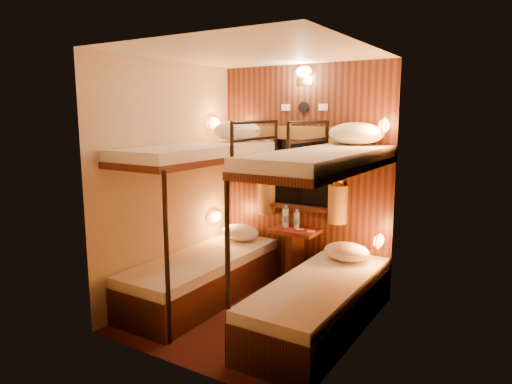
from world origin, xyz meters
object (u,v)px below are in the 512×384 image
Objects in this scene: table at (295,250)px; bottle_left at (286,218)px; bunk_right at (321,268)px; bottle_right at (297,220)px; bunk_left at (203,246)px.

bottle_left is at bearing 171.70° from table.
bottle_left reaches higher than table.
bunk_right reaches higher than bottle_right.
bottle_right is (-0.64, 0.81, 0.18)m from bunk_right.
table is at bearing 50.33° from bunk_left.
bunk_left is at bearing -129.67° from table.
bunk_right is 2.90× the size of table.
bunk_left is 1.02m from table.
bottle_left is at bearing -177.17° from bottle_right.
bunk_left is at bearing 180.00° from bunk_right.
bottle_right is (0.65, 0.81, 0.18)m from bunk_left.
bunk_right is 1.05m from bottle_right.
bunk_left is at bearing -128.95° from bottle_right.
table is 0.33m from bottle_right.
table is at bearing 129.67° from bunk_right.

